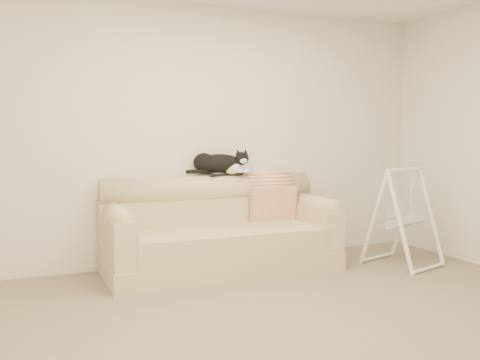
# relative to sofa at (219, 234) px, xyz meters

# --- Properties ---
(ground_plane) EXTENTS (5.00, 5.00, 0.00)m
(ground_plane) POSITION_rel_sofa_xyz_m (-0.03, -1.62, -0.35)
(ground_plane) COLOR #7B6B54
(ground_plane) RESTS_ON ground
(room_shell) EXTENTS (5.04, 4.04, 2.60)m
(room_shell) POSITION_rel_sofa_xyz_m (-0.03, -1.62, 1.18)
(room_shell) COLOR silver
(room_shell) RESTS_ON ground
(sofa) EXTENTS (2.20, 0.93, 0.90)m
(sofa) POSITION_rel_sofa_xyz_m (0.00, 0.00, 0.00)
(sofa) COLOR tan
(sofa) RESTS_ON ground
(remote_a) EXTENTS (0.19, 0.10, 0.03)m
(remote_a) POSITION_rel_sofa_xyz_m (0.07, 0.22, 0.56)
(remote_a) COLOR black
(remote_a) RESTS_ON sofa
(remote_b) EXTENTS (0.17, 0.05, 0.02)m
(remote_b) POSITION_rel_sofa_xyz_m (0.26, 0.23, 0.56)
(remote_b) COLOR black
(remote_b) RESTS_ON sofa
(tuxedo_cat) EXTENTS (0.65, 0.36, 0.26)m
(tuxedo_cat) POSITION_rel_sofa_xyz_m (0.10, 0.26, 0.67)
(tuxedo_cat) COLOR black
(tuxedo_cat) RESTS_ON sofa
(throw_blanket) EXTENTS (0.50, 0.38, 0.58)m
(throw_blanket) POSITION_rel_sofa_xyz_m (0.63, 0.23, 0.37)
(throw_blanket) COLOR #DF5629
(throw_blanket) RESTS_ON sofa
(baby_swing) EXTENTS (0.76, 0.78, 0.98)m
(baby_swing) POSITION_rel_sofa_xyz_m (1.76, -0.54, 0.14)
(baby_swing) COLOR white
(baby_swing) RESTS_ON ground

